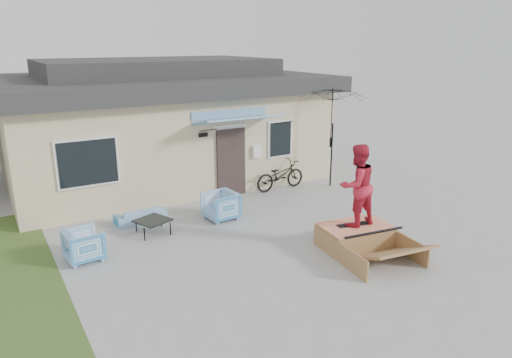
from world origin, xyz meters
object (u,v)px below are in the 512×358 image
bicycle (280,172)px  skater (357,184)px  coffee_table (153,226)px  skateboard (354,224)px  patio_umbrella (332,134)px  armchair_left (84,243)px  loveseat (140,213)px  skate_ramp (355,236)px  armchair_right (221,204)px

bicycle → skater: (-0.96, -4.55, 0.95)m
coffee_table → skateboard: size_ratio=0.87×
skateboard → skater: bearing=13.4°
patio_umbrella → armchair_left: bearing=-169.4°
loveseat → coffee_table: size_ratio=1.80×
skateboard → skater: 0.98m
coffee_table → skate_ramp: bearing=-40.1°
skate_ramp → patio_umbrella: bearing=64.8°
loveseat → skate_ramp: 5.62m
armchair_left → skate_ramp: 6.12m
armchair_left → skater: (5.58, -2.48, 1.14)m
armchair_right → coffee_table: size_ratio=1.13×
armchair_left → patio_umbrella: (8.19, 1.54, 1.36)m
skate_ramp → skater: bearing=90.0°
patio_umbrella → skate_ramp: 5.06m
loveseat → bicycle: 4.82m
skateboard → patio_umbrella: bearing=70.4°
loveseat → skater: (3.82, -4.07, 1.27)m
coffee_table → armchair_left: bearing=-159.6°
coffee_table → skate_ramp: size_ratio=0.35×
skate_ramp → skateboard: size_ratio=2.45×
bicycle → skateboard: size_ratio=2.11×
patio_umbrella → armchair_right: bearing=-169.2°
bicycle → coffee_table: bearing=104.0°
loveseat → patio_umbrella: patio_umbrella is taller
patio_umbrella → skateboard: bearing=-123.0°
patio_umbrella → skater: bearing=-123.0°
bicycle → skateboard: bicycle is taller
patio_umbrella → skateboard: size_ratio=3.13×
skater → armchair_left: bearing=-23.8°
loveseat → coffee_table: (0.02, -0.94, -0.08)m
coffee_table → patio_umbrella: (6.40, 0.87, 1.57)m
armchair_right → patio_umbrella: patio_umbrella is taller
armchair_right → skate_ramp: 3.72m
armchair_left → bicycle: (6.54, 2.08, 0.18)m
armchair_left → armchair_right: 3.75m
loveseat → bicycle: bearing=-175.6°
armchair_left → patio_umbrella: bearing=-85.0°
loveseat → armchair_right: 2.14m
armchair_right → skate_ramp: armchair_right is taller
coffee_table → armchair_right: bearing=0.6°
loveseat → armchair_left: size_ratio=1.70×
skater → coffee_table: bearing=-39.5°
bicycle → skate_ramp: (-0.97, -4.60, -0.31)m
armchair_left → coffee_table: (1.79, 0.66, -0.21)m
patio_umbrella → loveseat: bearing=179.5°
skate_ramp → skateboard: (0.01, 0.05, 0.29)m
patio_umbrella → skateboard: 4.93m
skateboard → armchair_right: bearing=134.3°
coffee_table → patio_umbrella: 6.65m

